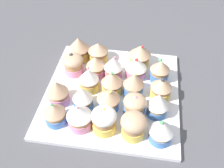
% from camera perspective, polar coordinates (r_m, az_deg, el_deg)
% --- Properties ---
extents(ground_plane, '(1.80, 1.80, 0.03)m').
position_cam_1_polar(ground_plane, '(0.75, 0.00, -3.03)').
color(ground_plane, '#4C4C51').
extents(baking_tray, '(0.38, 0.38, 0.01)m').
position_cam_1_polar(baking_tray, '(0.74, 0.00, -1.95)').
color(baking_tray, silver).
rests_on(baking_tray, ground_plane).
extents(cupcake_0, '(0.06, 0.06, 0.07)m').
position_cam_1_polar(cupcake_0, '(0.62, 11.08, -10.26)').
color(cupcake_0, '#477AC6').
rests_on(cupcake_0, baking_tray).
extents(cupcake_1, '(0.06, 0.06, 0.07)m').
position_cam_1_polar(cupcake_1, '(0.66, 10.30, -4.48)').
color(cupcake_1, '#477AC6').
rests_on(cupcake_1, baking_tray).
extents(cupcake_2, '(0.06, 0.06, 0.07)m').
position_cam_1_polar(cupcake_2, '(0.71, 10.99, -0.69)').
color(cupcake_2, '#EFC651').
rests_on(cupcake_2, baking_tray).
extents(cupcake_3, '(0.06, 0.06, 0.08)m').
position_cam_1_polar(cupcake_3, '(0.76, 10.71, 3.04)').
color(cupcake_3, '#477AC6').
rests_on(cupcake_3, baking_tray).
extents(cupcake_4, '(0.06, 0.06, 0.07)m').
position_cam_1_polar(cupcake_4, '(0.62, 4.85, -9.23)').
color(cupcake_4, '#EFC651').
rests_on(cupcake_4, baking_tray).
extents(cupcake_5, '(0.06, 0.06, 0.07)m').
position_cam_1_polar(cupcake_5, '(0.66, 5.08, -4.82)').
color(cupcake_5, '#477AC6').
rests_on(cupcake_5, baking_tray).
extents(cupcake_6, '(0.06, 0.06, 0.08)m').
position_cam_1_polar(cupcake_6, '(0.70, 4.90, 0.01)').
color(cupcake_6, '#477AC6').
rests_on(cupcake_6, baking_tray).
extents(cupcake_7, '(0.06, 0.06, 0.07)m').
position_cam_1_polar(cupcake_7, '(0.76, 5.38, 3.68)').
color(cupcake_7, pink).
rests_on(cupcake_7, baking_tray).
extents(cupcake_8, '(0.07, 0.07, 0.08)m').
position_cam_1_polar(cupcake_8, '(0.80, 6.31, 6.48)').
color(cupcake_8, '#EFC651').
rests_on(cupcake_8, baking_tray).
extents(cupcake_9, '(0.06, 0.06, 0.07)m').
position_cam_1_polar(cupcake_9, '(0.62, -1.70, -8.08)').
color(cupcake_9, '#EFC651').
rests_on(cupcake_9, baking_tray).
extents(cupcake_10, '(0.06, 0.06, 0.07)m').
position_cam_1_polar(cupcake_10, '(0.67, -0.38, -3.45)').
color(cupcake_10, '#477AC6').
rests_on(cupcake_10, baking_tray).
extents(cupcake_11, '(0.06, 0.06, 0.08)m').
position_cam_1_polar(cupcake_11, '(0.70, 0.30, 0.14)').
color(cupcake_11, '#EFC651').
rests_on(cupcake_11, baking_tray).
extents(cupcake_12, '(0.06, 0.06, 0.08)m').
position_cam_1_polar(cupcake_12, '(0.75, 0.31, 3.81)').
color(cupcake_12, pink).
rests_on(cupcake_12, baking_tray).
extents(cupcake_13, '(0.06, 0.06, 0.08)m').
position_cam_1_polar(cupcake_13, '(0.63, -7.34, -7.19)').
color(cupcake_13, pink).
rests_on(cupcake_13, baking_tray).
extents(cupcake_14, '(0.05, 0.05, 0.07)m').
position_cam_1_polar(cupcake_14, '(0.67, -6.57, -3.16)').
color(cupcake_14, '#477AC6').
rests_on(cupcake_14, baking_tray).
extents(cupcake_15, '(0.06, 0.06, 0.08)m').
position_cam_1_polar(cupcake_15, '(0.72, -5.15, 1.30)').
color(cupcake_15, '#EFC651').
rests_on(cupcake_15, baking_tray).
extents(cupcake_16, '(0.06, 0.06, 0.07)m').
position_cam_1_polar(cupcake_16, '(0.76, -3.72, 4.16)').
color(cupcake_16, pink).
rests_on(cupcake_16, baking_tray).
extents(cupcake_17, '(0.06, 0.06, 0.07)m').
position_cam_1_polar(cupcake_17, '(0.81, -3.11, 7.26)').
color(cupcake_17, '#EFC651').
rests_on(cupcake_17, baking_tray).
extents(cupcake_18, '(0.06, 0.06, 0.07)m').
position_cam_1_polar(cupcake_18, '(0.66, -12.72, -6.45)').
color(cupcake_18, '#477AC6').
rests_on(cupcake_18, baking_tray).
extents(cupcake_19, '(0.06, 0.06, 0.08)m').
position_cam_1_polar(cupcake_19, '(0.69, -12.13, -1.70)').
color(cupcake_19, pink).
rests_on(cupcake_19, baking_tray).
extents(cupcake_20, '(0.06, 0.06, 0.07)m').
position_cam_1_polar(cupcake_20, '(0.78, -8.74, 4.49)').
color(cupcake_20, pink).
rests_on(cupcake_20, baking_tray).
extents(cupcake_21, '(0.07, 0.07, 0.08)m').
position_cam_1_polar(cupcake_21, '(0.82, -7.45, 8.02)').
color(cupcake_21, '#EFC651').
rests_on(cupcake_21, baking_tray).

